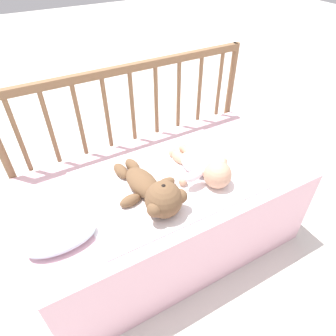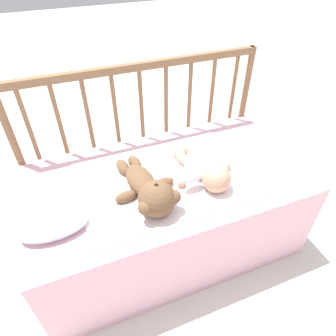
% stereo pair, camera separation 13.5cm
% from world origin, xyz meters
% --- Properties ---
extents(ground_plane, '(12.00, 12.00, 0.00)m').
position_xyz_m(ground_plane, '(0.00, 0.00, 0.00)').
color(ground_plane, silver).
extents(crib_mattress, '(1.30, 0.69, 0.48)m').
position_xyz_m(crib_mattress, '(0.00, 0.00, 0.24)').
color(crib_mattress, '#EDB7C6').
rests_on(crib_mattress, ground_plane).
extents(crib_rail, '(1.30, 0.04, 0.89)m').
position_xyz_m(crib_rail, '(0.00, 0.37, 0.63)').
color(crib_rail, brown).
rests_on(crib_rail, ground_plane).
extents(blanket, '(0.78, 0.54, 0.01)m').
position_xyz_m(blanket, '(-0.02, -0.02, 0.48)').
color(blanket, white).
rests_on(blanket, crib_mattress).
extents(teddy_bear, '(0.28, 0.44, 0.15)m').
position_xyz_m(teddy_bear, '(-0.13, -0.11, 0.54)').
color(teddy_bear, brown).
rests_on(teddy_bear, crib_mattress).
extents(baby, '(0.29, 0.37, 0.13)m').
position_xyz_m(baby, '(0.16, -0.06, 0.52)').
color(baby, white).
rests_on(baby, crib_mattress).
extents(small_pillow, '(0.26, 0.13, 0.06)m').
position_xyz_m(small_pillow, '(-0.52, -0.13, 0.51)').
color(small_pillow, silver).
rests_on(small_pillow, crib_mattress).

